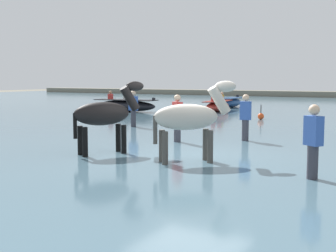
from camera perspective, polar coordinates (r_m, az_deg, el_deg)
ground_plane at (r=11.01m, az=2.69°, el=-5.07°), size 120.00×120.00×0.00m
water_surface at (r=20.32m, az=15.73°, el=0.15°), size 90.00×90.00×0.26m
horse_lead_black at (r=11.26m, az=-7.81°, el=1.28°), size 1.22×1.76×2.02m
horse_trailing_pinto at (r=10.04m, az=2.68°, el=0.84°), size 1.61×1.50×2.04m
boat_far_inshore at (r=25.75m, az=-5.27°, el=2.56°), size 3.78×1.27×1.14m
boat_distant_east at (r=25.81m, az=6.16°, el=2.50°), size 1.39×3.06×1.07m
boat_near_port at (r=29.75m, az=7.76°, el=2.91°), size 1.13×2.82×0.74m
person_onlooker_right at (r=17.57m, az=-4.32°, el=1.90°), size 0.35×0.25×1.63m
person_wading_close at (r=13.75m, az=9.55°, el=0.71°), size 0.36×0.27×1.63m
person_onlooker_left at (r=8.80m, az=17.50°, el=-2.39°), size 0.38×0.34×1.63m
person_spectator_far at (r=13.31m, az=1.16°, el=0.63°), size 0.38×0.35×1.63m
channel_buoy at (r=21.00m, az=11.41°, el=1.20°), size 0.29×0.29×0.66m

